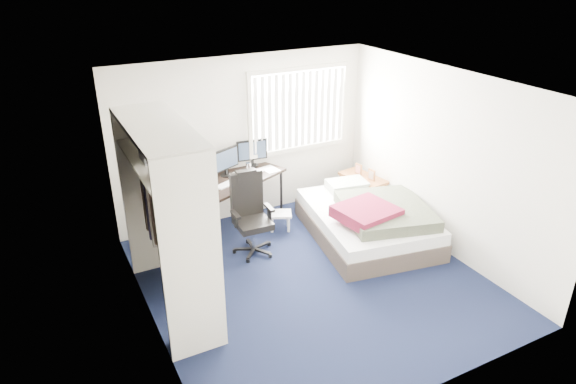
# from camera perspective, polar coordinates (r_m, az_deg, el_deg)

# --- Properties ---
(ground) EXTENTS (4.20, 4.20, 0.00)m
(ground) POSITION_cam_1_polar(r_m,az_deg,el_deg) (6.66, 2.74, -9.65)
(ground) COLOR black
(ground) RESTS_ON ground
(room_shell) EXTENTS (4.20, 4.20, 4.20)m
(room_shell) POSITION_cam_1_polar(r_m,az_deg,el_deg) (5.94, 3.03, 2.43)
(room_shell) COLOR silver
(room_shell) RESTS_ON ground
(window_assembly) EXTENTS (1.72, 0.09, 1.32)m
(window_assembly) POSITION_cam_1_polar(r_m,az_deg,el_deg) (8.01, 1.24, 9.14)
(window_assembly) COLOR white
(window_assembly) RESTS_ON ground
(closet) EXTENTS (0.64, 1.84, 2.22)m
(closet) POSITION_cam_1_polar(r_m,az_deg,el_deg) (5.66, -13.20, -1.19)
(closet) COLOR beige
(closet) RESTS_ON ground
(desk) EXTENTS (1.82, 1.37, 1.27)m
(desk) POSITION_cam_1_polar(r_m,az_deg,el_deg) (7.50, -6.54, 1.65)
(desk) COLOR black
(desk) RESTS_ON ground
(office_chair) EXTENTS (0.56, 0.56, 1.16)m
(office_chair) POSITION_cam_1_polar(r_m,az_deg,el_deg) (7.07, -4.14, -3.29)
(office_chair) COLOR black
(office_chair) RESTS_ON ground
(footstool) EXTENTS (0.42, 0.38, 0.27)m
(footstool) POSITION_cam_1_polar(r_m,az_deg,el_deg) (7.68, -0.89, -2.75)
(footstool) COLOR white
(footstool) RESTS_ON ground
(nightstand) EXTENTS (0.51, 0.84, 0.72)m
(nightstand) POSITION_cam_1_polar(r_m,az_deg,el_deg) (8.33, 8.35, 1.29)
(nightstand) COLOR brown
(nightstand) RESTS_ON ground
(bed) EXTENTS (1.83, 2.25, 0.67)m
(bed) POSITION_cam_1_polar(r_m,az_deg,el_deg) (7.52, 8.97, -3.10)
(bed) COLOR #3F342D
(bed) RESTS_ON ground
(pine_box) EXTENTS (0.44, 0.35, 0.31)m
(pine_box) POSITION_cam_1_polar(r_m,az_deg,el_deg) (5.77, -10.04, -14.47)
(pine_box) COLOR tan
(pine_box) RESTS_ON ground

